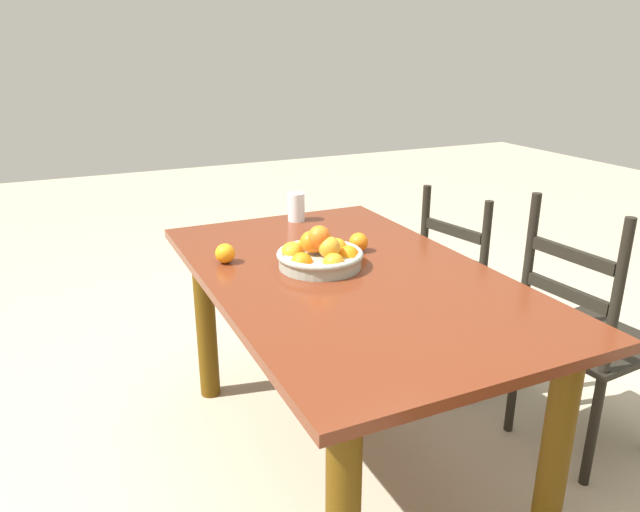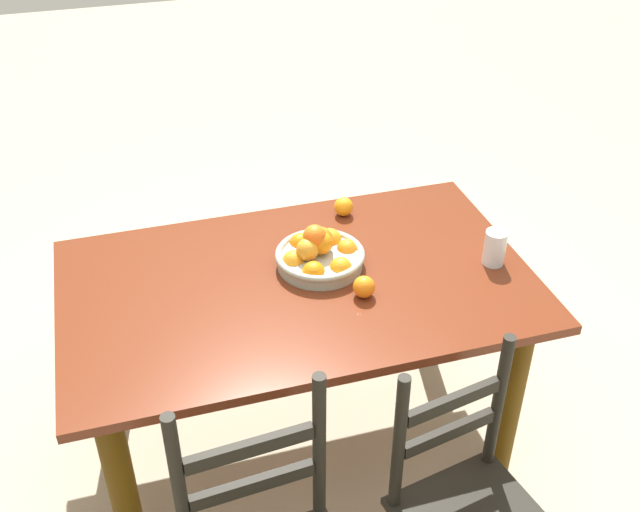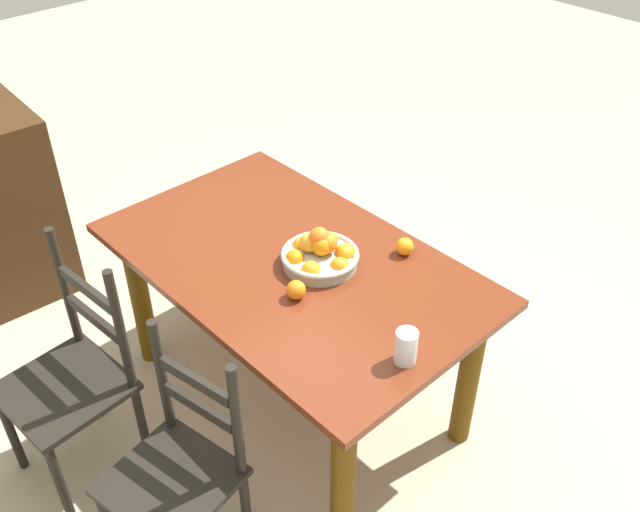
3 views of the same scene
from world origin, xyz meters
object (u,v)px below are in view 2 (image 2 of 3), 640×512
orange_loose_1 (344,207)px  dining_table (299,313)px  orange_loose_0 (364,287)px  drinking_glass (495,248)px  fruit_bowl (320,254)px

orange_loose_1 → dining_table: bearing=52.3°
orange_loose_0 → drinking_glass: 0.49m
fruit_bowl → orange_loose_0: (-0.09, 0.21, -0.01)m
dining_table → fruit_bowl: bearing=-145.1°
orange_loose_0 → drinking_glass: bearing=-174.1°
drinking_glass → fruit_bowl: bearing=-15.0°
fruit_bowl → orange_loose_0: 0.22m
fruit_bowl → orange_loose_1: fruit_bowl is taller
dining_table → drinking_glass: (-0.68, 0.09, 0.20)m
orange_loose_0 → drinking_glass: (-0.49, -0.05, 0.03)m
fruit_bowl → drinking_glass: 0.60m
orange_loose_0 → orange_loose_1: 0.51m
fruit_bowl → dining_table: bearing=34.9°
fruit_bowl → orange_loose_1: bearing=-121.8°
dining_table → fruit_bowl: (-0.10, -0.07, 0.18)m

